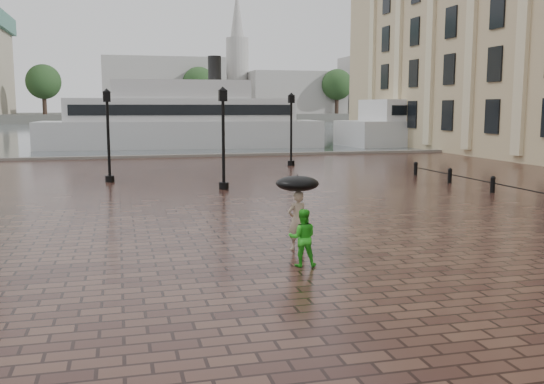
% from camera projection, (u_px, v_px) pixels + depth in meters
% --- Properties ---
extents(ground, '(300.00, 300.00, 0.00)m').
position_uv_depth(ground, '(196.00, 278.00, 13.02)').
color(ground, '#331B17').
rests_on(ground, ground).
extents(harbour_water, '(240.00, 240.00, 0.00)m').
position_uv_depth(harbour_water, '(128.00, 129.00, 101.35)').
color(harbour_water, '#424C51').
rests_on(harbour_water, ground).
extents(quay_edge, '(80.00, 0.60, 0.30)m').
position_uv_depth(quay_edge, '(141.00, 158.00, 43.74)').
color(quay_edge, slate).
rests_on(quay_edge, ground).
extents(far_shore, '(300.00, 60.00, 2.00)m').
position_uv_depth(far_shore, '(124.00, 117.00, 166.51)').
color(far_shore, '#4C4C47').
rests_on(far_shore, ground).
extents(distant_skyline, '(102.50, 22.00, 33.00)m').
position_uv_depth(distant_skyline, '(302.00, 86.00, 167.40)').
color(distant_skyline, gray).
rests_on(distant_skyline, ground).
extents(far_trees, '(188.00, 8.00, 13.50)m').
position_uv_depth(far_trees, '(123.00, 83.00, 144.21)').
color(far_trees, '#2D2119').
rests_on(far_trees, ground).
extents(street_lamps, '(21.44, 14.44, 4.40)m').
position_uv_depth(street_lamps, '(117.00, 135.00, 29.21)').
color(street_lamps, black).
rests_on(street_lamps, ground).
extents(adult_pedestrian, '(0.62, 0.48, 1.51)m').
position_uv_depth(adult_pedestrian, '(297.00, 220.00, 15.58)').
color(adult_pedestrian, tan).
rests_on(adult_pedestrian, ground).
extents(child_pedestrian, '(0.75, 0.64, 1.34)m').
position_uv_depth(child_pedestrian, '(303.00, 238.00, 13.91)').
color(child_pedestrian, green).
rests_on(child_pedestrian, ground).
extents(ferry_near, '(25.41, 7.56, 8.23)m').
position_uv_depth(ferry_near, '(182.00, 120.00, 54.81)').
color(ferry_near, silver).
rests_on(ferry_near, ground).
extents(ferry_far, '(25.35, 9.16, 8.13)m').
position_uv_depth(ferry_far, '(458.00, 119.00, 60.42)').
color(ferry_far, silver).
rests_on(ferry_far, ground).
extents(umbrella, '(1.10, 1.10, 1.09)m').
position_uv_depth(umbrella, '(297.00, 184.00, 15.45)').
color(umbrella, black).
rests_on(umbrella, ground).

